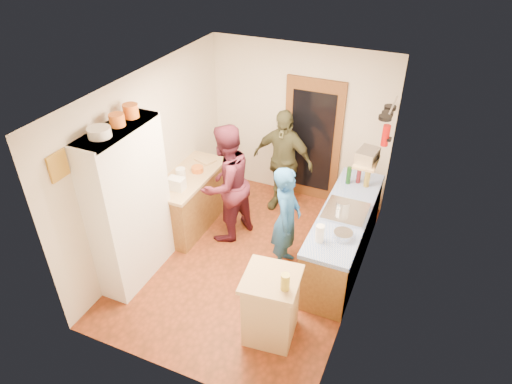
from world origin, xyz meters
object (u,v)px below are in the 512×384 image
Objects in this scene: island_base at (271,308)px; person_hob at (288,221)px; person_back at (283,161)px; person_left at (230,184)px; hutch_body at (130,207)px; right_counter_base at (343,238)px.

person_hob is at bearing 101.31° from island_base.
island_base is 0.55× the size of person_hob.
person_left is at bearing -109.76° from person_back.
island_base is 2.71m from person_back.
hutch_body is 1.41× the size of person_hob.
person_left is 1.09m from person_back.
island_base is at bearing -67.56° from person_back.
right_counter_base is 1.27× the size of person_back.
person_back is at bearing 61.23° from hutch_body.
person_left is (-1.27, 1.55, 0.48)m from island_base.
hutch_body is at bearing 108.28° from person_hob.
person_hob is 1.09m from person_left.
person_back is at bearing 142.77° from right_counter_base.
island_base is at bearing -7.95° from hutch_body.
hutch_body is 1.21× the size of person_left.
right_counter_base is at bearing 110.07° from person_left.
island_base is 2.06m from person_left.
right_counter_base is at bearing -32.61° from person_back.
right_counter_base is (2.50, 1.30, -0.68)m from hutch_body.
hutch_body is at bearing 172.05° from island_base.
island_base is 1.28m from person_hob.
person_back is at bearing 107.82° from island_base.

